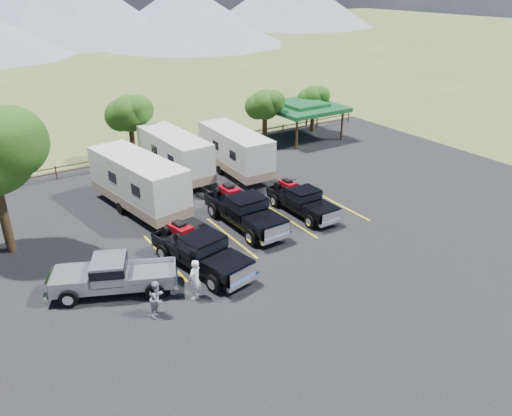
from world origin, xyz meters
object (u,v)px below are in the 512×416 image
trailer_left (138,183)px  trailer_right (235,151)px  rig_left (200,250)px  rig_center (244,209)px  rig_right (302,200)px  pavilion (303,107)px  pickup_silver (114,275)px  person_a (195,280)px  person_b (157,298)px  trailer_center (175,155)px

trailer_left → trailer_right: (8.21, 2.30, -0.11)m
trailer_left → trailer_right: size_ratio=1.07×
rig_left → trailer_left: trailer_left is taller
rig_center → rig_right: 3.85m
rig_center → trailer_left: bearing=127.4°
pavilion → pickup_silver: (-22.12, -14.69, -1.84)m
person_a → person_b: (-1.90, -0.23, -0.15)m
rig_center → trailer_right: size_ratio=0.69×
trailer_right → person_a: trailer_right is taller
pavilion → rig_center: size_ratio=0.97×
trailer_center → rig_center: bearing=-91.6°
trailer_left → pickup_silver: bearing=-127.6°
person_a → person_b: 1.92m
rig_left → person_b: 4.11m
trailer_center → pickup_silver: size_ratio=1.53×
pavilion → trailer_right: bearing=-154.7°
trailer_right → person_b: (-11.48, -12.81, -0.84)m
pavilion → person_a: 25.82m
rig_left → trailer_right: (8.18, 10.37, 0.69)m
pavilion → trailer_right: 10.73m
trailer_center → rig_left: bearing=-111.4°
rig_right → rig_center: bearing=172.6°
pavilion → person_a: (-19.23, -17.14, -1.77)m
rig_center → person_a: (-5.64, -4.96, -0.05)m
rig_center → rig_right: bearing=-8.1°
rig_left → pickup_silver: 4.30m
rig_center → trailer_center: 9.20m
rig_center → person_b: 9.16m
rig_center → trailer_right: (3.93, 7.63, 0.65)m
pavilion → trailer_right: trailer_right is taller
rig_center → person_b: bearing=-146.9°
person_b → pavilion: bearing=4.1°
rig_right → pickup_silver: size_ratio=0.91×
trailer_left → person_b: 11.05m
trailer_right → trailer_center: bearing=161.4°
trailer_center → trailer_right: trailer_center is taller
trailer_center → trailer_right: size_ratio=1.00×
trailer_center → trailer_right: bearing=-23.3°
rig_left → pickup_silver: (-4.29, 0.23, -0.08)m
rig_right → trailer_center: 10.44m
rig_center → trailer_left: trailer_left is taller
rig_left → pickup_silver: bearing=165.1°
rig_left → rig_right: (8.07, 2.29, -0.11)m
pavilion → trailer_center: 14.08m
rig_right → person_b: bearing=-158.1°
pavilion → person_b: pavilion is taller
rig_right → trailer_left: (-8.10, 5.78, 0.90)m
trailer_right → person_a: (-9.58, -12.59, -0.70)m
trailer_right → pickup_silver: bearing=-138.6°
pavilion → rig_right: pavilion is taller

